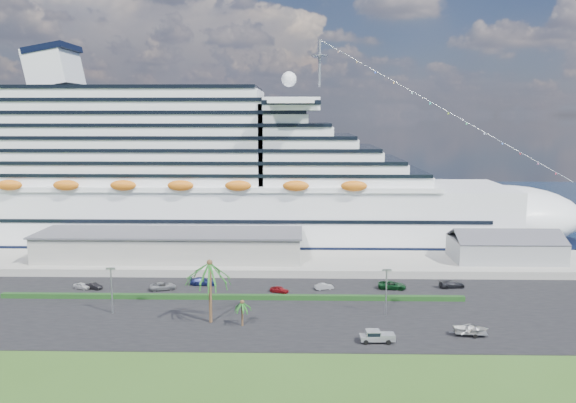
{
  "coord_description": "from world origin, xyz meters",
  "views": [
    {
      "loc": [
        4.93,
        -86.08,
        34.64
      ],
      "look_at": [
        2.48,
        30.0,
        16.76
      ],
      "focal_mm": 35.0,
      "sensor_mm": 36.0,
      "label": 1
    }
  ],
  "objects_px": {
    "parked_car_3": "(203,281)",
    "boat_trailer": "(471,329)",
    "cruise_ship": "(202,182)",
    "pickup_truck": "(377,336)"
  },
  "relations": [
    {
      "from": "pickup_truck",
      "to": "parked_car_3",
      "type": "bearing_deg",
      "value": 137.81
    },
    {
      "from": "pickup_truck",
      "to": "boat_trailer",
      "type": "xyz_separation_m",
      "value": [
        15.22,
        2.78,
        0.14
      ]
    },
    {
      "from": "cruise_ship",
      "to": "parked_car_3",
      "type": "xyz_separation_m",
      "value": [
        6.57,
        -39.12,
        -15.8
      ]
    },
    {
      "from": "cruise_ship",
      "to": "boat_trailer",
      "type": "relative_size",
      "value": 30.23
    },
    {
      "from": "parked_car_3",
      "to": "boat_trailer",
      "type": "bearing_deg",
      "value": -115.98
    },
    {
      "from": "cruise_ship",
      "to": "pickup_truck",
      "type": "height_order",
      "value": "cruise_ship"
    },
    {
      "from": "cruise_ship",
      "to": "pickup_truck",
      "type": "distance_m",
      "value": 79.54
    },
    {
      "from": "parked_car_3",
      "to": "pickup_truck",
      "type": "bearing_deg",
      "value": -129.2
    },
    {
      "from": "cruise_ship",
      "to": "parked_car_3",
      "type": "distance_m",
      "value": 42.7
    },
    {
      "from": "cruise_ship",
      "to": "pickup_truck",
      "type": "xyz_separation_m",
      "value": [
        38.35,
        -67.93,
        -15.54
      ]
    }
  ]
}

